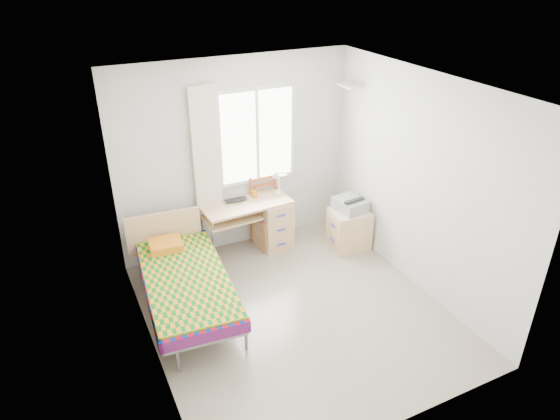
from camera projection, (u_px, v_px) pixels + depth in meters
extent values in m
plane|color=#BCAD93|center=(296.00, 312.00, 5.76)|extent=(3.50, 3.50, 0.00)
plane|color=white|center=(300.00, 87.00, 4.56)|extent=(3.50, 3.50, 0.00)
plane|color=silver|center=(236.00, 157.00, 6.56)|extent=(3.20, 0.00, 3.20)
plane|color=silver|center=(142.00, 248.00, 4.54)|extent=(0.00, 3.50, 3.50)
plane|color=silver|center=(419.00, 184.00, 5.78)|extent=(0.00, 3.50, 3.50)
cube|color=white|center=(257.00, 136.00, 6.54)|extent=(1.10, 0.04, 1.30)
cube|color=white|center=(257.00, 136.00, 6.53)|extent=(1.00, 0.02, 1.20)
cube|color=white|center=(257.00, 136.00, 6.53)|extent=(0.04, 0.02, 1.20)
cube|color=white|center=(206.00, 153.00, 6.27)|extent=(0.35, 0.05, 1.70)
cube|color=white|center=(350.00, 86.00, 6.46)|extent=(0.20, 0.32, 0.03)
cube|color=gray|center=(187.00, 288.00, 5.63)|extent=(1.03, 1.99, 0.06)
cube|color=#B70C1A|center=(186.00, 282.00, 5.60)|extent=(1.08, 2.02, 0.13)
cube|color=orange|center=(186.00, 277.00, 5.54)|extent=(1.04, 1.89, 0.03)
cube|color=tan|center=(164.00, 231.00, 6.26)|extent=(0.93, 0.13, 0.53)
cube|color=orange|center=(166.00, 245.00, 6.04)|extent=(0.41, 0.36, 0.10)
cylinder|color=gray|center=(178.00, 359.00, 4.89)|extent=(0.04, 0.04, 0.31)
cylinder|color=gray|center=(196.00, 256.00, 6.54)|extent=(0.04, 0.04, 0.31)
cube|color=tan|center=(246.00, 204.00, 6.61)|extent=(1.21, 0.60, 0.03)
cube|color=#DBB370|center=(273.00, 222.00, 6.93)|extent=(0.44, 0.54, 0.71)
cube|color=#DBB370|center=(231.00, 217.00, 6.59)|extent=(0.75, 0.54, 0.02)
cylinder|color=gray|center=(214.00, 245.00, 6.39)|extent=(0.03, 0.03, 0.71)
cylinder|color=gray|center=(203.00, 230.00, 6.74)|extent=(0.03, 0.03, 0.71)
cube|color=#AF5E22|center=(269.00, 214.00, 6.89)|extent=(0.45, 0.45, 0.04)
cube|color=#211B96|center=(269.00, 212.00, 6.87)|extent=(0.43, 0.43, 0.04)
cube|color=#AF5E22|center=(263.00, 189.00, 6.90)|extent=(0.38, 0.05, 0.43)
cylinder|color=#AF5E22|center=(263.00, 238.00, 6.77)|extent=(0.03, 0.03, 0.48)
cylinder|color=#AF5E22|center=(276.00, 205.00, 7.11)|extent=(0.04, 0.04, 0.98)
cube|color=#DBB370|center=(349.00, 229.00, 6.92)|extent=(0.55, 0.51, 0.55)
cube|color=tan|center=(334.00, 225.00, 6.76)|extent=(0.06, 0.41, 0.20)
cube|color=tan|center=(333.00, 240.00, 6.87)|extent=(0.06, 0.41, 0.20)
cube|color=#A2A5AA|center=(350.00, 205.00, 6.79)|extent=(0.41, 0.45, 0.17)
cube|color=black|center=(350.00, 199.00, 6.75)|extent=(0.32, 0.37, 0.02)
imported|color=black|center=(237.00, 201.00, 6.61)|extent=(0.31, 0.21, 0.02)
cylinder|color=orange|center=(254.00, 194.00, 6.73)|extent=(0.08, 0.08, 0.10)
cylinder|color=white|center=(279.00, 193.00, 6.84)|extent=(0.10, 0.10, 0.03)
cylinder|color=white|center=(279.00, 183.00, 6.77)|extent=(0.02, 0.12, 0.28)
cylinder|color=white|center=(280.00, 176.00, 6.63)|extent=(0.13, 0.24, 0.11)
cone|color=white|center=(278.00, 177.00, 6.51)|extent=(0.15, 0.16, 0.13)
imported|color=gray|center=(232.00, 215.00, 6.62)|extent=(0.20, 0.24, 0.02)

